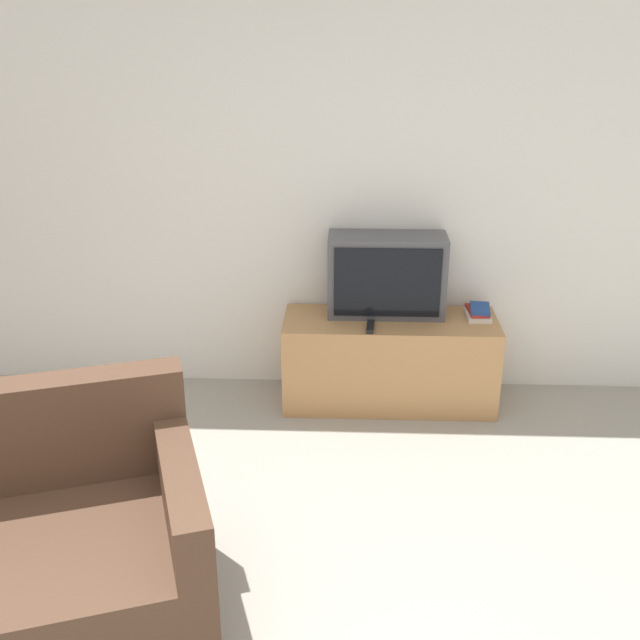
% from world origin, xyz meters
% --- Properties ---
extents(wall_back, '(9.00, 0.06, 2.60)m').
position_xyz_m(wall_back, '(0.00, 3.03, 1.30)').
color(wall_back, white).
rests_on(wall_back, ground_plane).
extents(tv_stand, '(1.33, 0.49, 0.57)m').
position_xyz_m(tv_stand, '(0.77, 2.73, 0.28)').
color(tv_stand, tan).
rests_on(tv_stand, ground_plane).
extents(television, '(0.72, 0.29, 0.51)m').
position_xyz_m(television, '(0.74, 2.83, 0.82)').
color(television, '#4C4C51').
rests_on(television, tv_stand).
extents(book_stack, '(0.15, 0.24, 0.07)m').
position_xyz_m(book_stack, '(1.32, 2.80, 0.60)').
color(book_stack, silver).
rests_on(book_stack, tv_stand).
extents(remote_on_stand, '(0.05, 0.18, 0.02)m').
position_xyz_m(remote_on_stand, '(0.64, 2.59, 0.58)').
color(remote_on_stand, black).
rests_on(remote_on_stand, tv_stand).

